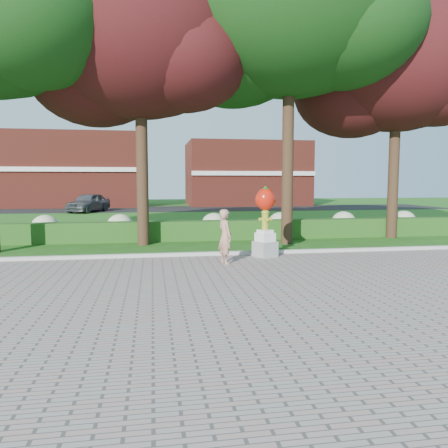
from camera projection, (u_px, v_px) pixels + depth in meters
name	position (u px, v px, depth m)	size (l,w,h in m)	color
ground	(219.00, 277.00, 11.04)	(100.00, 100.00, 0.00)	#1F4F13
walkway	(256.00, 328.00, 7.11)	(40.00, 14.00, 0.04)	gray
curb	(205.00, 254.00, 13.98)	(40.00, 0.18, 0.15)	#ADADA5
lawn_hedge	(193.00, 231.00, 17.88)	(24.00, 0.70, 0.80)	#1E4714
hydrangea_row	(204.00, 224.00, 18.94)	(20.10, 1.10, 0.99)	#A7A981
street	(171.00, 209.00, 38.54)	(50.00, 8.00, 0.02)	black
building_left	(65.00, 170.00, 42.48)	(14.00, 8.00, 7.00)	maroon
building_right	(246.00, 174.00, 45.42)	(12.00, 8.00, 6.40)	maroon
tree_mid_left	(137.00, 47.00, 15.97)	(8.25, 7.04, 10.69)	black
tree_mid_right	(286.00, 14.00, 16.25)	(9.75, 8.32, 12.64)	black
tree_far_right	(394.00, 72.00, 18.19)	(7.88, 6.72, 10.21)	black
hydrant_sculpture	(265.00, 220.00, 13.68)	(0.79, 0.79, 2.22)	gray
woman	(225.00, 237.00, 12.51)	(0.57, 0.38, 1.58)	#AD7763
parked_car	(88.00, 202.00, 34.45)	(1.78, 4.44, 1.51)	#42464A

